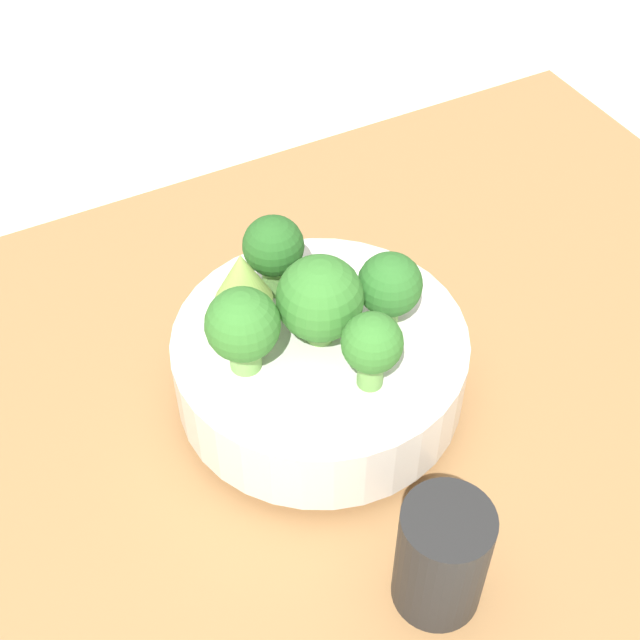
# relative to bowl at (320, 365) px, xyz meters

# --- Properties ---
(ground_plane) EXTENTS (6.00, 6.00, 0.00)m
(ground_plane) POSITION_rel_bowl_xyz_m (-0.01, 0.02, -0.09)
(ground_plane) COLOR beige
(table) EXTENTS (1.04, 0.64, 0.05)m
(table) POSITION_rel_bowl_xyz_m (-0.01, 0.02, -0.07)
(table) COLOR #9E7042
(table) RESTS_ON ground_plane
(bowl) EXTENTS (0.24, 0.24, 0.08)m
(bowl) POSITION_rel_bowl_xyz_m (0.00, 0.00, 0.00)
(bowl) COLOR silver
(bowl) RESTS_ON table
(broccoli_floret_front) EXTENTS (0.05, 0.05, 0.07)m
(broccoli_floret_front) POSITION_rel_bowl_xyz_m (0.01, -0.06, 0.08)
(broccoli_floret_front) COLOR #6BA34C
(broccoli_floret_front) RESTS_ON bowl
(broccoli_floret_right) EXTENTS (0.05, 0.05, 0.07)m
(broccoli_floret_right) POSITION_rel_bowl_xyz_m (0.06, -0.01, 0.07)
(broccoli_floret_right) COLOR #7AB256
(broccoli_floret_right) RESTS_ON bowl
(romanesco_piece_far) EXTENTS (0.05, 0.05, 0.07)m
(romanesco_piece_far) POSITION_rel_bowl_xyz_m (-0.05, 0.04, 0.08)
(romanesco_piece_far) COLOR #7AB256
(romanesco_piece_far) RESTS_ON bowl
(broccoli_floret_left) EXTENTS (0.06, 0.06, 0.08)m
(broccoli_floret_left) POSITION_rel_bowl_xyz_m (-0.06, 0.00, 0.08)
(broccoli_floret_left) COLOR #7AB256
(broccoli_floret_left) RESTS_ON bowl
(broccoli_floret_back) EXTENTS (0.05, 0.05, 0.07)m
(broccoli_floret_back) POSITION_rel_bowl_xyz_m (-0.00, 0.07, 0.08)
(broccoli_floret_back) COLOR #609347
(broccoli_floret_back) RESTS_ON bowl
(broccoli_floret_center) EXTENTS (0.07, 0.07, 0.08)m
(broccoli_floret_center) POSITION_rel_bowl_xyz_m (0.00, -0.00, 0.08)
(broccoli_floret_center) COLOR #7AB256
(broccoli_floret_center) RESTS_ON bowl
(cup) EXTENTS (0.06, 0.06, 0.10)m
(cup) POSITION_rel_bowl_xyz_m (-0.00, -0.20, 0.01)
(cup) COLOR black
(cup) RESTS_ON table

